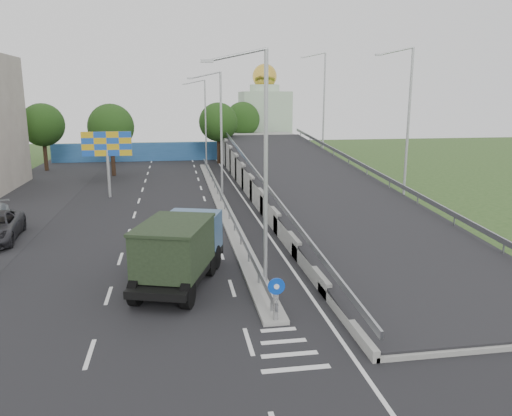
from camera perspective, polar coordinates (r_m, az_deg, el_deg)
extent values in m
plane|color=#2D4C1E|center=(17.23, 3.77, -16.30)|extent=(160.00, 160.00, 0.00)
cube|color=black|center=(35.66, -8.23, -0.99)|extent=(26.00, 90.00, 0.04)
cube|color=gray|center=(39.69, -4.03, 0.65)|extent=(1.00, 44.00, 0.20)
cube|color=gray|center=(42.20, 12.84, 4.19)|extent=(0.10, 50.00, 0.32)
cube|color=gray|center=(39.63, -0.03, 3.98)|extent=(0.10, 50.00, 0.32)
cube|color=gray|center=(39.56, -4.04, 1.58)|extent=(0.08, 44.00, 0.32)
cylinder|color=gray|center=(39.61, -4.04, 1.22)|extent=(0.09, 0.09, 0.60)
cylinder|color=black|center=(18.80, 2.28, -10.97)|extent=(0.20, 0.20, 1.20)
cylinder|color=#0C3FBF|center=(18.44, 2.35, -8.94)|extent=(0.64, 0.05, 0.64)
cylinder|color=white|center=(18.41, 2.37, -8.97)|extent=(0.20, 0.03, 0.20)
cylinder|color=#B2B5B7|center=(21.24, 1.12, 4.18)|extent=(0.18, 0.18, 10.00)
cylinder|color=#B2B5B7|center=(20.89, -2.21, 17.09)|extent=(2.57, 0.12, 0.66)
cube|color=#B2B5B7|center=(20.76, -5.63, 16.38)|extent=(0.50, 0.18, 0.12)
cylinder|color=#B2B5B7|center=(40.96, -3.98, 8.24)|extent=(0.18, 0.18, 10.00)
cylinder|color=#B2B5B7|center=(40.78, -5.82, 14.87)|extent=(2.57, 0.12, 0.66)
cube|color=#B2B5B7|center=(40.71, -7.55, 14.48)|extent=(0.50, 0.18, 0.12)
cylinder|color=#B2B5B7|center=(60.86, -5.78, 9.65)|extent=(0.18, 0.18, 10.00)
cylinder|color=#B2B5B7|center=(60.74, -7.05, 14.09)|extent=(2.57, 0.12, 0.66)
cube|color=#B2B5B7|center=(60.70, -8.21, 13.82)|extent=(0.50, 0.18, 0.12)
cube|color=#26548B|center=(67.05, -9.73, 6.37)|extent=(30.00, 0.50, 2.40)
cube|color=#B2CCAD|center=(75.97, 0.97, 9.77)|extent=(7.00, 7.00, 9.00)
cylinder|color=#B2CCAD|center=(75.88, 0.99, 13.54)|extent=(4.40, 4.40, 1.00)
sphere|color=gold|center=(75.93, 0.99, 14.82)|extent=(3.60, 3.60, 3.60)
cone|color=gold|center=(76.03, 1.00, 16.33)|extent=(0.30, 0.30, 1.20)
cylinder|color=#B2B5B7|center=(43.48, -16.49, 3.76)|extent=(0.24, 0.24, 4.00)
cube|color=gold|center=(43.19, -16.70, 7.04)|extent=(4.00, 0.20, 2.00)
cylinder|color=black|center=(55.41, -16.04, 5.61)|extent=(0.44, 0.44, 4.00)
sphere|color=black|center=(55.14, -16.25, 8.91)|extent=(4.80, 4.80, 4.80)
cylinder|color=black|center=(63.22, -4.28, 6.88)|extent=(0.44, 0.44, 4.00)
sphere|color=black|center=(62.98, -4.33, 9.77)|extent=(4.80, 4.80, 4.80)
cylinder|color=black|center=(61.73, -22.95, 5.78)|extent=(0.44, 0.44, 4.00)
sphere|color=black|center=(61.48, -23.20, 8.73)|extent=(4.80, 4.80, 4.80)
cylinder|color=black|center=(70.59, -1.53, 7.51)|extent=(0.44, 0.44, 4.00)
sphere|color=black|center=(70.38, -1.55, 10.10)|extent=(4.80, 4.80, 4.80)
cylinder|color=black|center=(25.29, -9.55, -5.34)|extent=(0.72, 1.25, 1.19)
cylinder|color=black|center=(24.72, -4.75, -5.63)|extent=(0.72, 1.25, 1.19)
cylinder|color=black|center=(24.41, -10.26, -6.03)|extent=(0.72, 1.25, 1.19)
cylinder|color=black|center=(23.82, -5.28, -6.35)|extent=(0.72, 1.25, 1.19)
cylinder|color=black|center=(21.08, -13.56, -9.24)|extent=(0.72, 1.25, 1.19)
cylinder|color=black|center=(20.40, -7.82, -9.75)|extent=(0.72, 1.25, 1.19)
cube|color=black|center=(22.87, -8.72, -6.84)|extent=(4.42, 7.15, 0.32)
cube|color=navy|center=(24.88, -7.09, -2.57)|extent=(2.90, 2.41, 1.84)
cube|color=black|center=(25.53, -6.63, -1.03)|extent=(1.98, 0.69, 0.76)
cube|color=black|center=(26.04, -6.49, -4.46)|extent=(2.42, 0.91, 0.54)
cube|color=black|center=(21.91, -9.32, -4.45)|extent=(3.73, 4.71, 1.95)
cube|color=black|center=(21.63, -9.42, -1.85)|extent=(3.86, 4.85, 0.13)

